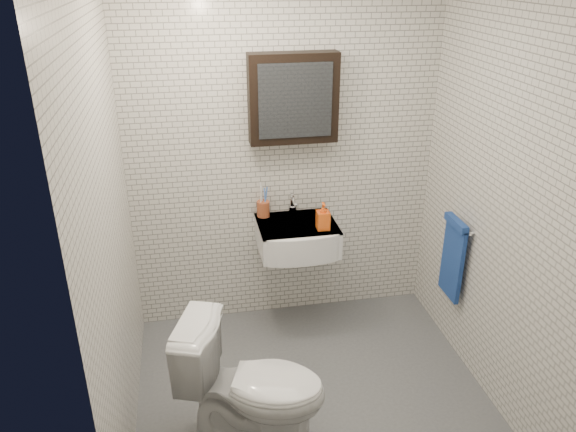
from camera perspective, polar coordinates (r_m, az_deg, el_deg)
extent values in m
cube|color=#53565C|center=(3.78, 2.49, -17.55)|extent=(2.20, 2.00, 0.01)
cube|color=silver|center=(4.00, -0.40, 5.75)|extent=(2.20, 0.02, 2.50)
cube|color=silver|center=(2.26, 8.86, -10.74)|extent=(2.20, 0.02, 2.50)
cube|color=silver|center=(3.05, -17.67, -1.79)|extent=(0.02, 2.00, 2.50)
cube|color=silver|center=(3.50, 20.74, 1.22)|extent=(0.02, 2.00, 2.50)
cube|color=white|center=(4.00, 0.91, -2.04)|extent=(0.55, 0.45, 0.20)
cylinder|color=silver|center=(3.98, 0.86, -0.78)|extent=(0.31, 0.31, 0.02)
cylinder|color=silver|center=(3.97, 0.86, -0.68)|extent=(0.04, 0.04, 0.01)
cube|color=white|center=(3.96, 0.92, -0.81)|extent=(0.55, 0.45, 0.01)
cylinder|color=silver|center=(4.09, 0.46, 0.61)|extent=(0.06, 0.06, 0.06)
cylinder|color=silver|center=(4.06, 0.46, 1.38)|extent=(0.03, 0.03, 0.08)
cylinder|color=silver|center=(4.00, 0.63, 1.44)|extent=(0.02, 0.12, 0.02)
cube|color=silver|center=(4.07, 0.38, 2.26)|extent=(0.02, 0.09, 0.01)
cube|color=black|center=(3.82, 0.53, 11.86)|extent=(0.60, 0.14, 0.60)
cube|color=#3F444C|center=(3.74, 0.76, 11.60)|extent=(0.49, 0.01, 0.49)
cylinder|color=silver|center=(3.87, 17.04, -0.85)|extent=(0.02, 0.30, 0.02)
cylinder|color=silver|center=(3.98, 16.48, -0.04)|extent=(0.04, 0.02, 0.02)
cylinder|color=silver|center=(3.78, 18.17, -1.65)|extent=(0.04, 0.02, 0.02)
cube|color=#21409B|center=(3.98, 16.37, -4.37)|extent=(0.03, 0.26, 0.54)
cube|color=#21409B|center=(3.85, 16.74, -0.68)|extent=(0.05, 0.26, 0.05)
cylinder|color=#9E4827|center=(4.04, -2.53, 0.74)|extent=(0.12, 0.12, 0.11)
cylinder|color=white|center=(4.00, -2.77, 1.63)|extent=(0.02, 0.03, 0.22)
cylinder|color=#477DE4|center=(4.01, -2.33, 1.52)|extent=(0.02, 0.02, 0.20)
cylinder|color=white|center=(4.03, -2.67, 1.87)|extent=(0.03, 0.04, 0.23)
cylinder|color=#477DE4|center=(4.03, -2.28, 1.72)|extent=(0.03, 0.05, 0.21)
imported|color=#FB551A|center=(3.84, 3.59, -0.01)|extent=(0.09, 0.09, 0.19)
imported|color=white|center=(3.23, -3.52, -16.91)|extent=(0.90, 0.69, 0.81)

